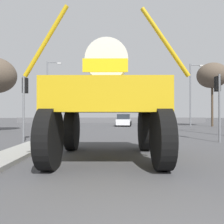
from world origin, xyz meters
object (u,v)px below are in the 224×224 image
Objects in this scene: streetlight_far_left at (48,90)px; bare_tree_right at (212,76)px; sedan_ahead at (124,120)px; oversize_sprayer at (107,102)px; traffic_signal_near_right at (218,93)px; traffic_signal_near_left at (25,94)px; streetlight_far_right at (191,92)px; traffic_signal_far_right at (64,105)px; traffic_signal_far_left at (141,104)px.

bare_tree_right is (20.82, -3.08, 1.46)m from streetlight_far_left.
sedan_ahead is at bearing 171.98° from bare_tree_right.
streetlight_far_left is (-7.99, 21.69, 2.77)m from oversize_sprayer.
traffic_signal_near_right is at bearing -157.58° from sedan_ahead.
bare_tree_right is at bearing 39.63° from traffic_signal_near_left.
streetlight_far_right is 3.12m from bare_tree_right.
streetlight_far_left reaches higher than traffic_signal_near_left.
sedan_ahead is 0.55× the size of bare_tree_right.
sedan_ahead is at bearing -0.08° from traffic_signal_far_right.
traffic_signal_near_left is 15.94m from traffic_signal_far_right.
traffic_signal_far_left is 9.77m from traffic_signal_far_right.
streetlight_far_left is at bearing 171.58° from bare_tree_right.
traffic_signal_near_right is 19.74m from traffic_signal_far_right.
traffic_signal_far_left is 9.38m from bare_tree_right.
traffic_signal_near_right is 1.00× the size of traffic_signal_far_left.
streetlight_far_right reaches higher than traffic_signal_near_left.
traffic_signal_far_right is (-11.68, 15.91, -0.06)m from traffic_signal_near_right.
traffic_signal_near_left is at bearing -78.80° from streetlight_far_left.
traffic_signal_near_right reaches higher than traffic_signal_near_left.
streetlight_far_right reaches higher than traffic_signal_far_left.
streetlight_far_right is (18.39, -2.75, -0.46)m from streetlight_far_left.
bare_tree_right reaches higher than oversize_sprayer.
oversize_sprayer is 1.43× the size of traffic_signal_near_left.
traffic_signal_near_left is 21.02m from streetlight_far_right.
bare_tree_right reaches higher than sedan_ahead.
traffic_signal_far_left is at bearing 61.07° from traffic_signal_near_left.
traffic_signal_near_left is 0.97× the size of traffic_signal_far_left.
traffic_signal_near_left is 18.17m from traffic_signal_far_left.
sedan_ahead is at bearing 104.40° from traffic_signal_near_right.
oversize_sprayer is 1.39× the size of traffic_signal_near_right.
bare_tree_right is (17.36, 14.38, 3.57)m from traffic_signal_near_left.
streetlight_far_right reaches higher than sedan_ahead.
bare_tree_right is at bearing -90.00° from sedan_ahead.
bare_tree_right is (6.66, 14.38, 3.48)m from traffic_signal_near_right.
traffic_signal_far_left reaches higher than sedan_ahead.
traffic_signal_far_right is at bearing 126.29° from traffic_signal_near_right.
traffic_signal_near_right is (4.08, -15.90, 2.03)m from sedan_ahead.
oversize_sprayer is at bearing -124.59° from bare_tree_right.
traffic_signal_far_left is 0.49× the size of streetlight_far_right.
streetlight_far_right is (10.40, 18.94, 2.30)m from oversize_sprayer.
streetlight_far_left reaches higher than traffic_signal_far_left.
oversize_sprayer is at bearing -145.59° from traffic_signal_near_right.
traffic_signal_far_right is 0.43× the size of streetlight_far_left.
traffic_signal_near_right is 0.49× the size of streetlight_far_right.
streetlight_far_left reaches higher than oversize_sprayer.
bare_tree_right reaches higher than traffic_signal_far_right.
streetlight_far_left is at bearing 21.67° from oversize_sprayer.
traffic_signal_far_left is (-1.91, 15.91, 0.00)m from traffic_signal_near_right.
traffic_signal_near_right is at bearing -106.03° from streetlight_far_right.
traffic_signal_far_left reaches higher than traffic_signal_near_left.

